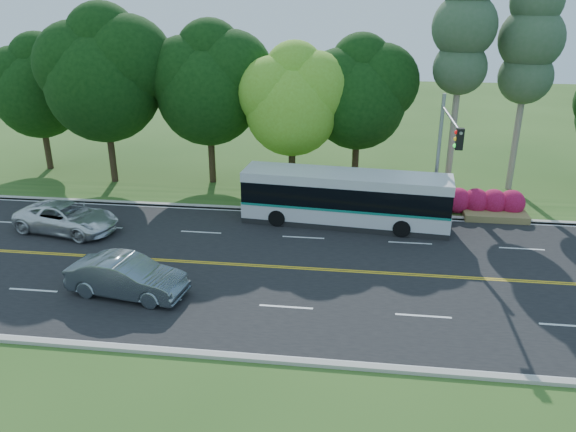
# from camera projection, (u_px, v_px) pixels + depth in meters

# --- Properties ---
(ground) EXTENTS (120.00, 120.00, 0.00)m
(ground) POSITION_uv_depth(u_px,v_px,m) (306.00, 269.00, 26.06)
(ground) COLOR #2E531B
(ground) RESTS_ON ground
(road) EXTENTS (60.00, 14.00, 0.02)m
(road) POSITION_uv_depth(u_px,v_px,m) (306.00, 269.00, 26.06)
(road) COLOR black
(road) RESTS_ON ground
(curb_north) EXTENTS (60.00, 0.30, 0.15)m
(curb_north) POSITION_uv_depth(u_px,v_px,m) (318.00, 212.00, 32.62)
(curb_north) COLOR #ADA99C
(curb_north) RESTS_ON ground
(curb_south) EXTENTS (60.00, 0.30, 0.15)m
(curb_south) POSITION_uv_depth(u_px,v_px,m) (287.00, 361.00, 19.45)
(curb_south) COLOR #ADA99C
(curb_south) RESTS_ON ground
(grass_verge) EXTENTS (60.00, 4.00, 0.10)m
(grass_verge) POSITION_uv_depth(u_px,v_px,m) (320.00, 201.00, 34.33)
(grass_verge) COLOR #2E531B
(grass_verge) RESTS_ON ground
(lane_markings) EXTENTS (57.60, 13.82, 0.00)m
(lane_markings) POSITION_uv_depth(u_px,v_px,m) (304.00, 268.00, 26.07)
(lane_markings) COLOR gold
(lane_markings) RESTS_ON road
(tree_row) EXTENTS (44.70, 9.10, 13.84)m
(tree_row) POSITION_uv_depth(u_px,v_px,m) (245.00, 81.00, 35.32)
(tree_row) COLOR black
(tree_row) RESTS_ON ground
(bougainvillea_hedge) EXTENTS (9.50, 2.25, 1.50)m
(bougainvillea_hedge) POSITION_uv_depth(u_px,v_px,m) (443.00, 201.00, 32.46)
(bougainvillea_hedge) COLOR maroon
(bougainvillea_hedge) RESTS_ON ground
(traffic_signal) EXTENTS (0.42, 6.10, 7.00)m
(traffic_signal) POSITION_uv_depth(u_px,v_px,m) (445.00, 146.00, 28.54)
(traffic_signal) COLOR gray
(traffic_signal) RESTS_ON ground
(transit_bus) EXTENTS (11.34, 3.44, 2.92)m
(transit_bus) POSITION_uv_depth(u_px,v_px,m) (345.00, 199.00, 30.54)
(transit_bus) COLOR silver
(transit_bus) RESTS_ON road
(sedan) EXTENTS (5.26, 2.51, 1.66)m
(sedan) POSITION_uv_depth(u_px,v_px,m) (127.00, 277.00, 23.54)
(sedan) COLOR slate
(sedan) RESTS_ON road
(suv) EXTENTS (5.91, 3.56, 1.53)m
(suv) POSITION_uv_depth(u_px,v_px,m) (67.00, 218.00, 29.85)
(suv) COLOR white
(suv) RESTS_ON road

